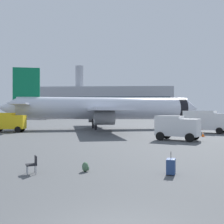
{
  "coord_description": "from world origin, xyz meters",
  "views": [
    {
      "loc": [
        0.24,
        -5.96,
        2.96
      ],
      "look_at": [
        -1.32,
        24.58,
        3.0
      ],
      "focal_mm": 42.66,
      "sensor_mm": 36.0,
      "label": 1
    }
  ],
  "objects_px": {
    "safety_cone_mid": "(203,134)",
    "gate_chair": "(33,163)",
    "airplane_taxiing": "(37,114)",
    "fuel_truck": "(205,121)",
    "traveller_backpack": "(86,167)",
    "cargo_van": "(177,127)",
    "safety_cone_near": "(190,131)",
    "service_truck": "(8,121)",
    "airplane_at_gate": "(104,108)",
    "safety_cone_far": "(192,131)",
    "rolling_suitcase": "(171,166)"
  },
  "relations": [
    {
      "from": "safety_cone_mid",
      "to": "gate_chair",
      "type": "xyz_separation_m",
      "value": [
        -13.92,
        -20.37,
        0.2
      ]
    },
    {
      "from": "airplane_taxiing",
      "to": "gate_chair",
      "type": "distance_m",
      "value": 102.68
    },
    {
      "from": "fuel_truck",
      "to": "traveller_backpack",
      "type": "relative_size",
      "value": 13.31
    },
    {
      "from": "cargo_van",
      "to": "safety_cone_near",
      "type": "distance_m",
      "value": 11.25
    },
    {
      "from": "cargo_van",
      "to": "service_truck",
      "type": "bearing_deg",
      "value": 155.22
    },
    {
      "from": "cargo_van",
      "to": "traveller_backpack",
      "type": "distance_m",
      "value": 16.89
    },
    {
      "from": "cargo_van",
      "to": "traveller_backpack",
      "type": "xyz_separation_m",
      "value": [
        -7.4,
        -15.13,
        -1.22
      ]
    },
    {
      "from": "safety_cone_near",
      "to": "gate_chair",
      "type": "relative_size",
      "value": 0.71
    },
    {
      "from": "service_truck",
      "to": "fuel_truck",
      "type": "bearing_deg",
      "value": -0.02
    },
    {
      "from": "safety_cone_near",
      "to": "gate_chair",
      "type": "distance_m",
      "value": 29.6
    },
    {
      "from": "safety_cone_near",
      "to": "gate_chair",
      "type": "xyz_separation_m",
      "value": [
        -13.7,
        -26.24,
        0.2
      ]
    },
    {
      "from": "airplane_at_gate",
      "to": "airplane_taxiing",
      "type": "xyz_separation_m",
      "value": [
        -33.42,
        63.06,
        -1.54
      ]
    },
    {
      "from": "fuel_truck",
      "to": "safety_cone_near",
      "type": "height_order",
      "value": "fuel_truck"
    },
    {
      "from": "airplane_taxiing",
      "to": "traveller_backpack",
      "type": "relative_size",
      "value": 34.72
    },
    {
      "from": "safety_cone_mid",
      "to": "airplane_taxiing",
      "type": "bearing_deg",
      "value": 121.22
    },
    {
      "from": "airplane_at_gate",
      "to": "airplane_taxiing",
      "type": "distance_m",
      "value": 71.38
    },
    {
      "from": "safety_cone_near",
      "to": "traveller_backpack",
      "type": "xyz_separation_m",
      "value": [
        -11.23,
        -25.65,
        -0.07
      ]
    },
    {
      "from": "airplane_taxiing",
      "to": "service_truck",
      "type": "height_order",
      "value": "airplane_taxiing"
    },
    {
      "from": "safety_cone_mid",
      "to": "safety_cone_far",
      "type": "height_order",
      "value": "safety_cone_far"
    },
    {
      "from": "airplane_at_gate",
      "to": "traveller_backpack",
      "type": "height_order",
      "value": "airplane_at_gate"
    },
    {
      "from": "airplane_taxiing",
      "to": "safety_cone_mid",
      "type": "height_order",
      "value": "airplane_taxiing"
    },
    {
      "from": "safety_cone_near",
      "to": "rolling_suitcase",
      "type": "xyz_separation_m",
      "value": [
        -7.07,
        -26.04,
        0.09
      ]
    },
    {
      "from": "safety_cone_far",
      "to": "safety_cone_near",
      "type": "bearing_deg",
      "value": 97.64
    },
    {
      "from": "rolling_suitcase",
      "to": "gate_chair",
      "type": "bearing_deg",
      "value": -178.35
    },
    {
      "from": "traveller_backpack",
      "to": "gate_chair",
      "type": "xyz_separation_m",
      "value": [
        -2.47,
        -0.58,
        0.27
      ]
    },
    {
      "from": "airplane_at_gate",
      "to": "cargo_van",
      "type": "xyz_separation_m",
      "value": [
        9.17,
        -18.55,
        -2.21
      ]
    },
    {
      "from": "service_truck",
      "to": "traveller_backpack",
      "type": "relative_size",
      "value": 10.46
    },
    {
      "from": "airplane_at_gate",
      "to": "gate_chair",
      "type": "height_order",
      "value": "airplane_at_gate"
    },
    {
      "from": "airplane_taxiing",
      "to": "service_truck",
      "type": "distance_m",
      "value": 73.64
    },
    {
      "from": "fuel_truck",
      "to": "safety_cone_near",
      "type": "bearing_deg",
      "value": -177.74
    },
    {
      "from": "service_truck",
      "to": "fuel_truck",
      "type": "distance_m",
      "value": 29.06
    },
    {
      "from": "airplane_at_gate",
      "to": "safety_cone_far",
      "type": "distance_m",
      "value": 16.25
    },
    {
      "from": "safety_cone_near",
      "to": "airplane_at_gate",
      "type": "bearing_deg",
      "value": 148.29
    },
    {
      "from": "safety_cone_mid",
      "to": "safety_cone_far",
      "type": "bearing_deg",
      "value": 91.08
    },
    {
      "from": "cargo_van",
      "to": "safety_cone_far",
      "type": "distance_m",
      "value": 10.4
    },
    {
      "from": "airplane_taxiing",
      "to": "safety_cone_far",
      "type": "distance_m",
      "value": 85.8
    },
    {
      "from": "safety_cone_far",
      "to": "airplane_at_gate",
      "type": "bearing_deg",
      "value": 145.56
    },
    {
      "from": "fuel_truck",
      "to": "safety_cone_mid",
      "type": "bearing_deg",
      "value": -108.65
    },
    {
      "from": "cargo_van",
      "to": "airplane_taxiing",
      "type": "bearing_deg",
      "value": 117.56
    },
    {
      "from": "airplane_at_gate",
      "to": "safety_cone_mid",
      "type": "distance_m",
      "value": 19.46
    },
    {
      "from": "safety_cone_far",
      "to": "rolling_suitcase",
      "type": "xyz_separation_m",
      "value": [
        -7.2,
        -25.08,
        0.05
      ]
    },
    {
      "from": "safety_cone_mid",
      "to": "rolling_suitcase",
      "type": "relative_size",
      "value": 0.55
    },
    {
      "from": "safety_cone_near",
      "to": "safety_cone_far",
      "type": "xyz_separation_m",
      "value": [
        0.13,
        -0.97,
        0.04
      ]
    },
    {
      "from": "fuel_truck",
      "to": "gate_chair",
      "type": "distance_m",
      "value": 30.79
    },
    {
      "from": "airplane_at_gate",
      "to": "gate_chair",
      "type": "xyz_separation_m",
      "value": [
        -0.71,
        -34.26,
        -3.16
      ]
    },
    {
      "from": "safety_cone_far",
      "to": "cargo_van",
      "type": "bearing_deg",
      "value": -112.5
    },
    {
      "from": "cargo_van",
      "to": "gate_chair",
      "type": "bearing_deg",
      "value": -122.13
    },
    {
      "from": "airplane_taxiing",
      "to": "service_truck",
      "type": "relative_size",
      "value": 3.32
    },
    {
      "from": "service_truck",
      "to": "safety_cone_mid",
      "type": "relative_size",
      "value": 8.25
    },
    {
      "from": "airplane_at_gate",
      "to": "airplane_taxiing",
      "type": "bearing_deg",
      "value": 117.92
    }
  ]
}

